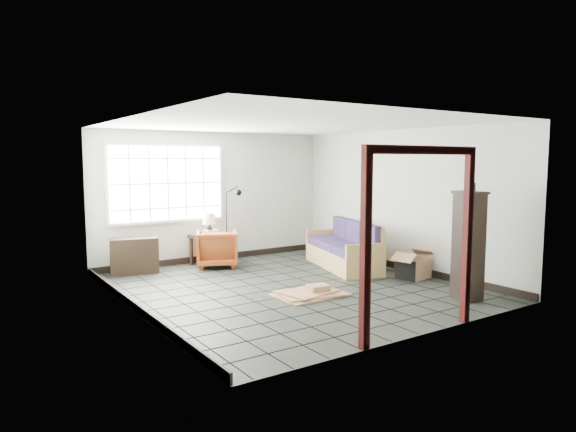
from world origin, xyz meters
TOP-DOWN VIEW (x-y plane):
  - ground at (0.00, 0.00)m, footprint 5.50×5.50m
  - room_shell at (0.00, 0.03)m, footprint 5.02×5.52m
  - window_panel at (-1.00, 2.70)m, footprint 2.32×0.08m
  - doorway_trim at (0.00, -2.70)m, footprint 1.80×0.08m
  - futon_sofa at (1.75, 0.69)m, footprint 1.28×2.14m
  - armchair at (-0.26, 2.13)m, footprint 0.98×0.96m
  - side_table at (-0.33, 2.40)m, footprint 0.67×0.67m
  - table_lamp at (-0.30, 2.35)m, footprint 0.29×0.29m
  - projector at (-0.26, 2.35)m, footprint 0.26×0.20m
  - floor_lamp at (0.12, 2.20)m, footprint 0.41×0.27m
  - console_shelf at (-1.76, 2.40)m, footprint 0.88×0.50m
  - tall_shelf at (1.76, -2.05)m, footprint 0.42×0.50m
  - pot at (1.84, -1.98)m, footprint 0.21×0.21m
  - open_box at (2.15, -0.66)m, footprint 0.89×0.54m
  - cardboard_pile at (-0.02, -0.59)m, footprint 1.08×0.83m

SIDE VIEW (x-z plane):
  - ground at x=0.00m, z-range 0.00..0.00m
  - cardboard_pile at x=-0.02m, z-range -0.04..0.12m
  - open_box at x=2.15m, z-range -0.07..0.41m
  - futon_sofa at x=1.75m, z-range -0.12..0.77m
  - console_shelf at x=-1.76m, z-range 0.00..0.65m
  - armchair at x=-0.26m, z-range 0.00..0.78m
  - side_table at x=-0.33m, z-range 0.19..0.79m
  - projector at x=-0.26m, z-range 0.60..0.69m
  - tall_shelf at x=1.76m, z-range 0.01..1.61m
  - floor_lamp at x=0.12m, z-range 0.05..1.59m
  - table_lamp at x=-0.30m, z-range 0.68..1.10m
  - doorway_trim at x=0.00m, z-range 0.28..2.48m
  - window_panel at x=-1.00m, z-range 0.84..2.36m
  - pot at x=1.84m, z-range 1.59..1.71m
  - room_shell at x=0.00m, z-range 0.37..2.98m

